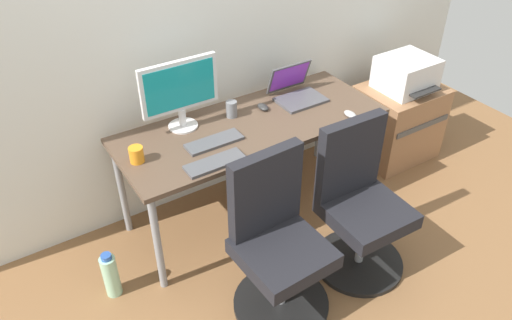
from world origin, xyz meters
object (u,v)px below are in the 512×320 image
object	(u,v)px
office_chair_right	(359,206)
water_bottle_on_floor	(111,275)
printer	(406,74)
side_cabinet	(397,122)
open_laptop	(296,90)
coffee_mug	(137,155)
desktop_monitor	(180,90)
office_chair_left	(277,245)

from	to	relation	value
office_chair_right	water_bottle_on_floor	xyz separation A→B (m)	(-1.35, 0.53, -0.28)
printer	water_bottle_on_floor	world-z (taller)	printer
water_bottle_on_floor	side_cabinet	bearing A→B (deg)	3.93
open_laptop	coffee_mug	distance (m)	1.17
side_cabinet	open_laptop	bearing A→B (deg)	171.45
printer	open_laptop	distance (m)	0.91
desktop_monitor	printer	bearing A→B (deg)	-6.99
desktop_monitor	coffee_mug	distance (m)	0.46
side_cabinet	water_bottle_on_floor	xyz separation A→B (m)	(-2.38, -0.16, -0.15)
side_cabinet	coffee_mug	distance (m)	2.12
printer	coffee_mug	world-z (taller)	printer
office_chair_right	office_chair_left	bearing A→B (deg)	-180.00
office_chair_right	side_cabinet	bearing A→B (deg)	33.80
side_cabinet	office_chair_right	bearing A→B (deg)	-146.20
coffee_mug	printer	bearing A→B (deg)	-0.41
office_chair_left	desktop_monitor	world-z (taller)	desktop_monitor
office_chair_left	coffee_mug	bearing A→B (deg)	122.83
side_cabinet	coffee_mug	bearing A→B (deg)	179.62
open_laptop	side_cabinet	bearing A→B (deg)	-8.55
office_chair_left	coffee_mug	xyz separation A→B (m)	(-0.45, 0.71, 0.33)
side_cabinet	coffee_mug	xyz separation A→B (m)	(-2.06, 0.01, 0.46)
open_laptop	coffee_mug	world-z (taller)	open_laptop
office_chair_right	printer	size ratio (longest dim) A/B	2.35
water_bottle_on_floor	open_laptop	world-z (taller)	open_laptop
coffee_mug	desktop_monitor	bearing A→B (deg)	27.49
side_cabinet	desktop_monitor	size ratio (longest dim) A/B	1.22
open_laptop	office_chair_right	bearing A→B (deg)	-99.19
water_bottle_on_floor	printer	bearing A→B (deg)	3.91
office_chair_right	side_cabinet	distance (m)	1.25
water_bottle_on_floor	coffee_mug	world-z (taller)	coffee_mug
desktop_monitor	office_chair_right	bearing A→B (deg)	-53.66
printer	water_bottle_on_floor	xyz separation A→B (m)	(-2.38, -0.16, -0.56)
desktop_monitor	open_laptop	size ratio (longest dim) A/B	1.55
desktop_monitor	coffee_mug	bearing A→B (deg)	-152.51
printer	coffee_mug	size ratio (longest dim) A/B	4.35
desktop_monitor	office_chair_left	bearing A→B (deg)	-84.63
printer	office_chair_right	bearing A→B (deg)	-146.23
printer	desktop_monitor	size ratio (longest dim) A/B	0.83
open_laptop	office_chair_left	bearing A→B (deg)	-130.66
office_chair_left	coffee_mug	size ratio (longest dim) A/B	10.22
office_chair_left	water_bottle_on_floor	xyz separation A→B (m)	(-0.77, 0.53, -0.28)
office_chair_left	printer	world-z (taller)	office_chair_left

